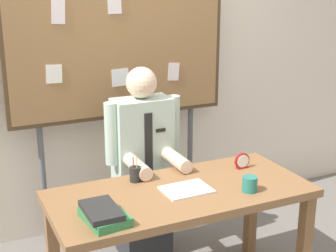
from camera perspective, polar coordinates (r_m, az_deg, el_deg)
name	(u,v)px	position (r m, az deg, el deg)	size (l,w,h in m)	color
back_wall	(111,61)	(3.90, -6.61, 7.51)	(6.40, 0.08, 2.70)	beige
desk	(181,205)	(3.01, 1.48, -9.15)	(1.57, 0.71, 0.76)	brown
person	(143,172)	(3.51, -2.86, -5.31)	(0.55, 0.56, 1.40)	#2D2D33
bulletin_board	(119,44)	(3.68, -5.67, 9.45)	(1.68, 0.09, 2.11)	#4C3823
book_stack	(104,214)	(2.62, -7.45, -10.10)	(0.23, 0.29, 0.08)	#337F47
open_notebook	(186,190)	(2.96, 2.14, -7.35)	(0.28, 0.21, 0.01)	silver
desk_clock	(242,161)	(3.31, 8.55, -4.06)	(0.11, 0.04, 0.11)	maroon
coffee_mug	(250,184)	(2.98, 9.42, -6.63)	(0.09, 0.09, 0.09)	#267266
pen_holder	(135,174)	(3.08, -3.81, -5.54)	(0.07, 0.07, 0.16)	#262626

